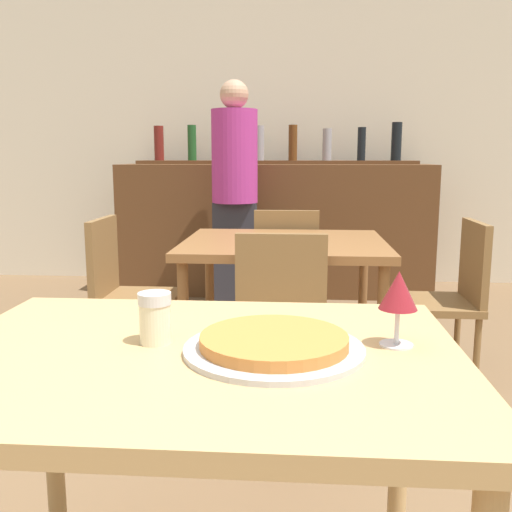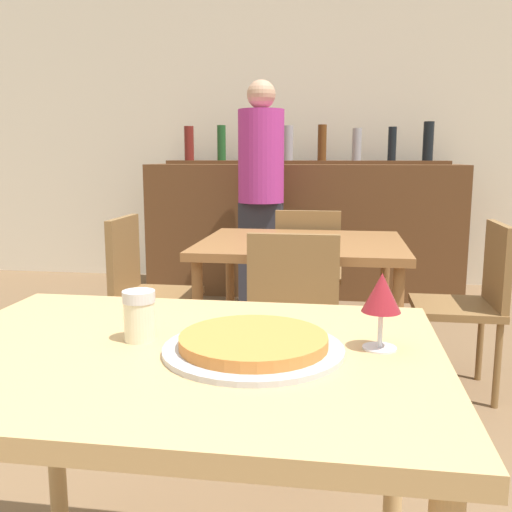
{
  "view_description": "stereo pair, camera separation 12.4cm",
  "coord_description": "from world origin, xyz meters",
  "px_view_note": "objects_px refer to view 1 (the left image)",
  "views": [
    {
      "loc": [
        0.2,
        -1.1,
        1.16
      ],
      "look_at": [
        0.08,
        0.55,
        0.87
      ],
      "focal_mm": 40.0,
      "sensor_mm": 36.0,
      "label": 1
    },
    {
      "loc": [
        0.32,
        -1.09,
        1.16
      ],
      "look_at": [
        0.08,
        0.55,
        0.87
      ],
      "focal_mm": 40.0,
      "sensor_mm": 36.0,
      "label": 2
    }
  ],
  "objects_px": {
    "chair_far_side_right": "(451,292)",
    "chair_far_side_front": "(280,324)",
    "cheese_shaker": "(155,318)",
    "chair_far_side_left": "(124,286)",
    "pizza_tray": "(274,344)",
    "person_standing": "(235,188)",
    "wine_glass": "(398,293)",
    "chair_far_side_back": "(287,266)"
  },
  "relations": [
    {
      "from": "cheese_shaker",
      "to": "chair_far_side_front",
      "type": "bearing_deg",
      "value": 77.85
    },
    {
      "from": "chair_far_side_back",
      "to": "chair_far_side_front",
      "type": "bearing_deg",
      "value": 90.0
    },
    {
      "from": "person_standing",
      "to": "wine_glass",
      "type": "distance_m",
      "value": 3.16
    },
    {
      "from": "chair_far_side_right",
      "to": "person_standing",
      "type": "height_order",
      "value": "person_standing"
    },
    {
      "from": "cheese_shaker",
      "to": "wine_glass",
      "type": "relative_size",
      "value": 0.69
    },
    {
      "from": "chair_far_side_front",
      "to": "person_standing",
      "type": "distance_m",
      "value": 2.12
    },
    {
      "from": "chair_far_side_back",
      "to": "chair_far_side_left",
      "type": "xyz_separation_m",
      "value": [
        -0.83,
        -0.61,
        0.0
      ]
    },
    {
      "from": "chair_far_side_left",
      "to": "person_standing",
      "type": "xyz_separation_m",
      "value": [
        0.42,
        1.43,
        0.43
      ]
    },
    {
      "from": "chair_far_side_back",
      "to": "cheese_shaker",
      "type": "bearing_deg",
      "value": 84.27
    },
    {
      "from": "chair_far_side_front",
      "to": "person_standing",
      "type": "height_order",
      "value": "person_standing"
    },
    {
      "from": "chair_far_side_right",
      "to": "person_standing",
      "type": "bearing_deg",
      "value": -139.13
    },
    {
      "from": "chair_far_side_right",
      "to": "cheese_shaker",
      "type": "bearing_deg",
      "value": -32.2
    },
    {
      "from": "chair_far_side_right",
      "to": "pizza_tray",
      "type": "bearing_deg",
      "value": -25.09
    },
    {
      "from": "cheese_shaker",
      "to": "wine_glass",
      "type": "height_order",
      "value": "wine_glass"
    },
    {
      "from": "chair_far_side_back",
      "to": "cheese_shaker",
      "type": "relative_size",
      "value": 7.73
    },
    {
      "from": "chair_far_side_right",
      "to": "chair_far_side_front",
      "type": "bearing_deg",
      "value": -53.54
    },
    {
      "from": "chair_far_side_left",
      "to": "wine_glass",
      "type": "height_order",
      "value": "wine_glass"
    },
    {
      "from": "chair_far_side_front",
      "to": "cheese_shaker",
      "type": "relative_size",
      "value": 7.73
    },
    {
      "from": "chair_far_side_front",
      "to": "chair_far_side_left",
      "type": "relative_size",
      "value": 1.0
    },
    {
      "from": "chair_far_side_front",
      "to": "wine_glass",
      "type": "bearing_deg",
      "value": -75.21
    },
    {
      "from": "pizza_tray",
      "to": "person_standing",
      "type": "bearing_deg",
      "value": 97.79
    },
    {
      "from": "pizza_tray",
      "to": "person_standing",
      "type": "distance_m",
      "value": 3.18
    },
    {
      "from": "chair_far_side_left",
      "to": "pizza_tray",
      "type": "distance_m",
      "value": 1.94
    },
    {
      "from": "pizza_tray",
      "to": "wine_glass",
      "type": "distance_m",
      "value": 0.28
    },
    {
      "from": "person_standing",
      "to": "chair_far_side_back",
      "type": "bearing_deg",
      "value": -63.45
    },
    {
      "from": "person_standing",
      "to": "cheese_shaker",
      "type": "bearing_deg",
      "value": -86.72
    },
    {
      "from": "chair_far_side_front",
      "to": "cheese_shaker",
      "type": "xyz_separation_m",
      "value": [
        -0.23,
        -1.07,
        0.33
      ]
    },
    {
      "from": "pizza_tray",
      "to": "chair_far_side_right",
      "type": "bearing_deg",
      "value": 64.91
    },
    {
      "from": "chair_far_side_right",
      "to": "cheese_shaker",
      "type": "xyz_separation_m",
      "value": [
        -1.06,
        -1.68,
        0.33
      ]
    },
    {
      "from": "wine_glass",
      "to": "chair_far_side_front",
      "type": "bearing_deg",
      "value": 104.79
    },
    {
      "from": "chair_far_side_back",
      "to": "pizza_tray",
      "type": "xyz_separation_m",
      "value": [
        0.02,
        -2.33,
        0.29
      ]
    },
    {
      "from": "chair_far_side_front",
      "to": "pizza_tray",
      "type": "relative_size",
      "value": 2.3
    },
    {
      "from": "chair_far_side_back",
      "to": "wine_glass",
      "type": "bearing_deg",
      "value": 96.94
    },
    {
      "from": "chair_far_side_front",
      "to": "chair_far_side_right",
      "type": "xyz_separation_m",
      "value": [
        0.83,
        0.61,
        0.0
      ]
    },
    {
      "from": "wine_glass",
      "to": "chair_far_side_left",
      "type": "bearing_deg",
      "value": 123.65
    },
    {
      "from": "chair_far_side_right",
      "to": "person_standing",
      "type": "relative_size",
      "value": 0.5
    },
    {
      "from": "chair_far_side_back",
      "to": "person_standing",
      "type": "height_order",
      "value": "person_standing"
    },
    {
      "from": "chair_far_side_front",
      "to": "wine_glass",
      "type": "relative_size",
      "value": 5.31
    },
    {
      "from": "chair_far_side_right",
      "to": "chair_far_side_left",
      "type": "bearing_deg",
      "value": -90.0
    },
    {
      "from": "chair_far_side_front",
      "to": "chair_far_side_back",
      "type": "height_order",
      "value": "same"
    },
    {
      "from": "chair_far_side_front",
      "to": "chair_far_side_left",
      "type": "distance_m",
      "value": 1.03
    },
    {
      "from": "chair_far_side_right",
      "to": "wine_glass",
      "type": "distance_m",
      "value": 1.79
    }
  ]
}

